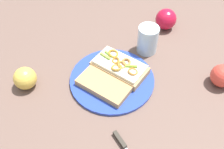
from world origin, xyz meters
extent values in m
plane|color=brown|center=(0.00, 0.00, 0.00)|extent=(2.00, 2.00, 0.00)
cylinder|color=#2A44B1|center=(0.00, 0.00, 0.01)|extent=(0.28, 0.28, 0.01)
cube|color=tan|center=(0.03, 0.03, 0.02)|extent=(0.20, 0.20, 0.02)
cube|color=#EAE6CB|center=(0.03, 0.03, 0.04)|extent=(0.18, 0.18, 0.01)
torus|color=#AA6E25|center=(0.02, 0.04, 0.05)|extent=(0.04, 0.04, 0.02)
torus|color=#BD7B29|center=(0.04, 0.02, 0.05)|extent=(0.04, 0.04, 0.01)
torus|color=#AF6E36|center=(0.05, 0.03, 0.05)|extent=(0.04, 0.04, 0.02)
torus|color=#B47622|center=(0.02, 0.08, 0.05)|extent=(0.05, 0.05, 0.02)
torus|color=#A8782A|center=(0.02, 0.01, 0.05)|extent=(0.05, 0.05, 0.02)
torus|color=#BC712D|center=(0.07, -0.01, 0.05)|extent=(0.05, 0.05, 0.02)
cube|color=#7EB241|center=(0.00, 0.08, 0.05)|extent=(0.03, 0.03, 0.01)
cube|color=#83BA31|center=(0.06, 0.01, 0.05)|extent=(0.04, 0.01, 0.01)
cube|color=#89AF40|center=(-0.01, 0.07, 0.05)|extent=(0.03, 0.04, 0.01)
cube|color=tan|center=(-0.03, -0.03, 0.02)|extent=(0.18, 0.18, 0.02)
sphere|color=#D84033|center=(0.35, -0.06, 0.04)|extent=(0.09, 0.09, 0.08)
sphere|color=red|center=(0.25, 0.25, 0.04)|extent=(0.10, 0.10, 0.08)
sphere|color=gold|center=(-0.28, 0.02, 0.04)|extent=(0.09, 0.09, 0.07)
cylinder|color=silver|center=(0.15, 0.13, 0.05)|extent=(0.07, 0.07, 0.10)
cube|color=#352F28|center=(-0.01, -0.22, 0.01)|extent=(0.03, 0.06, 0.02)
camera|label=1|loc=(-0.08, -0.54, 0.67)|focal=41.44mm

